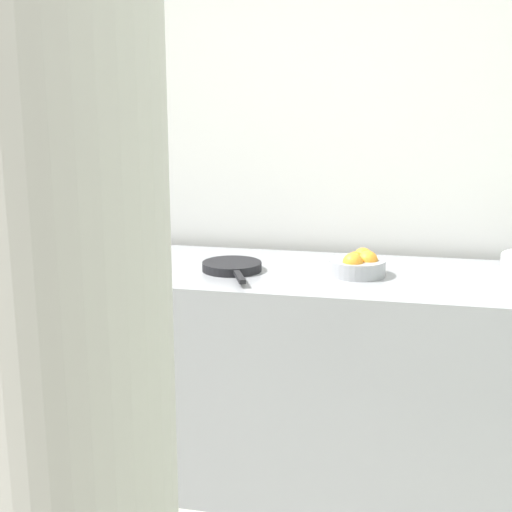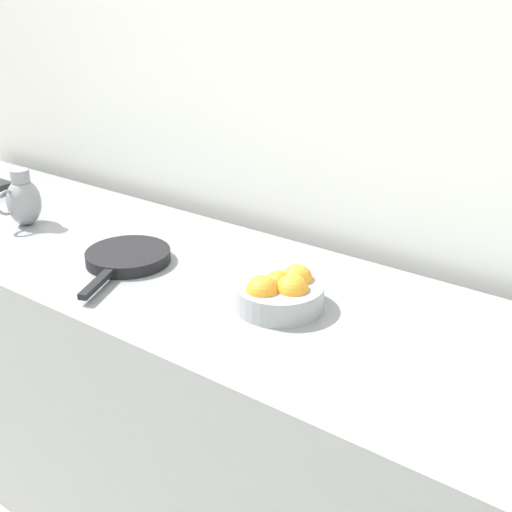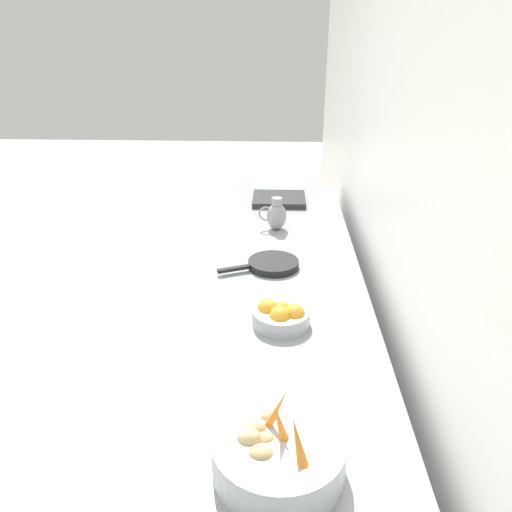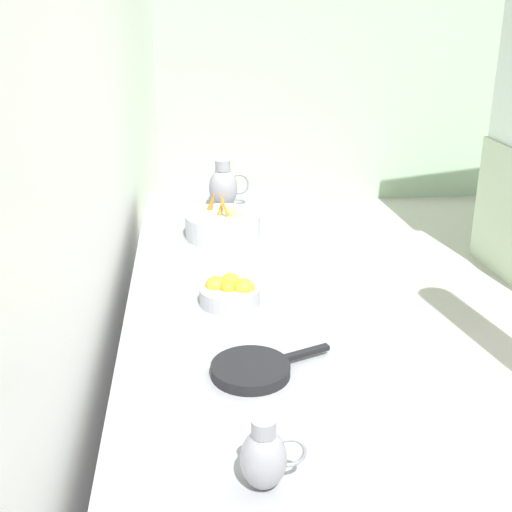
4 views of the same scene
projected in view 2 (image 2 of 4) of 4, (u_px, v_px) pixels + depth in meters
tile_wall_left at (505, 53)px, 1.60m from camera, size 0.10×7.79×3.00m
prep_counter at (230, 423)px, 1.95m from camera, size 0.73×3.29×0.91m
orange_bowl at (280, 292)px, 1.63m from camera, size 0.22×0.22×0.10m
metal_pitcher_short at (23, 200)px, 2.14m from camera, size 0.16×0.11×0.19m
skillet_on_counter at (127, 257)px, 1.89m from camera, size 0.38×0.24×0.03m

